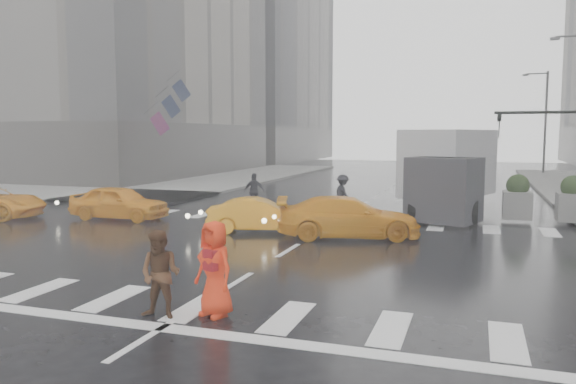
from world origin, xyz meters
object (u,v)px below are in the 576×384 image
(taxi_mid, at_px, (259,215))
(pedestrian_orange, at_px, (215,268))
(pedestrian_brown, at_px, (160,274))
(taxi_front, at_px, (119,202))
(box_truck, at_px, (447,170))
(traffic_signal_pole, at_px, (576,143))

(taxi_mid, bearing_deg, pedestrian_orange, 178.02)
(pedestrian_brown, height_order, taxi_front, pedestrian_brown)
(pedestrian_brown, xyz_separation_m, taxi_front, (-8.41, 10.54, -0.15))
(taxi_front, distance_m, box_truck, 14.16)
(traffic_signal_pole, xyz_separation_m, pedestrian_brown, (-9.33, -14.81, -2.36))
(traffic_signal_pole, xyz_separation_m, taxi_front, (-17.74, -4.27, -2.51))
(taxi_front, bearing_deg, taxi_mid, -99.04)
(taxi_front, relative_size, box_truck, 0.59)
(box_truck, bearing_deg, pedestrian_brown, -85.66)
(pedestrian_orange, height_order, taxi_mid, pedestrian_orange)
(traffic_signal_pole, relative_size, taxi_front, 1.08)
(traffic_signal_pole, distance_m, box_truck, 5.15)
(pedestrian_brown, relative_size, taxi_mid, 0.46)
(traffic_signal_pole, relative_size, pedestrian_brown, 2.62)
(pedestrian_orange, bearing_deg, traffic_signal_pole, 82.57)
(pedestrian_brown, height_order, taxi_mid, pedestrian_brown)
(traffic_signal_pole, height_order, pedestrian_orange, traffic_signal_pole)
(traffic_signal_pole, height_order, box_truck, traffic_signal_pole)
(pedestrian_brown, distance_m, taxi_front, 13.48)
(taxi_front, height_order, box_truck, box_truck)
(traffic_signal_pole, height_order, pedestrian_brown, traffic_signal_pole)
(taxi_mid, bearing_deg, taxi_front, 63.46)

